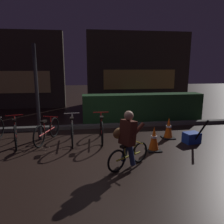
{
  "coord_description": "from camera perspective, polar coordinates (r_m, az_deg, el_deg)",
  "views": [
    {
      "loc": [
        -0.62,
        -5.18,
        2.14
      ],
      "look_at": [
        0.2,
        0.6,
        0.9
      ],
      "focal_mm": 34.62,
      "sensor_mm": 36.0,
      "label": 1
    }
  ],
  "objects": [
    {
      "name": "storefront_left",
      "position": [
        12.12,
        -23.86,
        10.02
      ],
      "size": [
        4.72,
        0.54,
        3.88
      ],
      "color": "#42382D",
      "rests_on": "ground"
    },
    {
      "name": "parked_bike_center_right",
      "position": [
        6.34,
        -10.45,
        -4.55
      ],
      "size": [
        0.46,
        1.71,
        0.79
      ],
      "rotation": [
        0.0,
        0.0,
        1.61
      ],
      "color": "black",
      "rests_on": "ground"
    },
    {
      "name": "traffic_cone_near",
      "position": [
        5.7,
        11.02,
        -6.98
      ],
      "size": [
        0.36,
        0.36,
        0.64
      ],
      "color": "black",
      "rests_on": "ground"
    },
    {
      "name": "hedge_row",
      "position": [
        8.78,
        8.08,
        1.3
      ],
      "size": [
        4.8,
        0.7,
        1.06
      ],
      "primitive_type": "cube",
      "color": "#214723",
      "rests_on": "ground"
    },
    {
      "name": "parked_bike_left_mid",
      "position": [
        6.57,
        -24.14,
        -4.86
      ],
      "size": [
        0.55,
        1.65,
        0.78
      ],
      "rotation": [
        0.0,
        0.0,
        1.84
      ],
      "color": "black",
      "rests_on": "ground"
    },
    {
      "name": "sidewalk_curb",
      "position": [
        7.7,
        -3.15,
        -3.71
      ],
      "size": [
        12.0,
        0.24,
        0.12
      ],
      "primitive_type": "cube",
      "color": "#56544F",
      "rests_on": "ground"
    },
    {
      "name": "parked_bike_right_mid",
      "position": [
        6.36,
        -2.82,
        -4.3
      ],
      "size": [
        0.46,
        1.71,
        0.79
      ],
      "rotation": [
        0.0,
        0.0,
        1.52
      ],
      "color": "black",
      "rests_on": "ground"
    },
    {
      "name": "street_post",
      "position": [
        6.55,
        -19.23,
        4.64
      ],
      "size": [
        0.1,
        0.1,
        2.76
      ],
      "primitive_type": "cylinder",
      "color": "#2D2D33",
      "rests_on": "ground"
    },
    {
      "name": "closed_umbrella",
      "position": [
        6.37,
        22.28,
        -4.93
      ],
      "size": [
        0.25,
        0.42,
        0.77
      ],
      "primitive_type": "cylinder",
      "rotation": [
        0.0,
        0.49,
        5.18
      ],
      "color": "black",
      "rests_on": "ground"
    },
    {
      "name": "blue_crate",
      "position": [
        6.59,
        20.27,
        -6.35
      ],
      "size": [
        0.49,
        0.4,
        0.3
      ],
      "primitive_type": "cube",
      "rotation": [
        0.0,
        0.0,
        0.2
      ],
      "color": "#193DB7",
      "rests_on": "ground"
    },
    {
      "name": "ground_plane",
      "position": [
        5.64,
        -1.17,
        -10.31
      ],
      "size": [
        40.0,
        40.0,
        0.0
      ],
      "primitive_type": "plane",
      "color": "black"
    },
    {
      "name": "storefront_right",
      "position": [
        12.82,
        7.1,
        11.37
      ],
      "size": [
        5.96,
        0.54,
        4.06
      ],
      "color": "#42382D",
      "rests_on": "ground"
    },
    {
      "name": "cyclist",
      "position": [
        4.61,
        4.04,
        -7.19
      ],
      "size": [
        1.02,
        0.68,
        1.25
      ],
      "rotation": [
        0.0,
        0.0,
        0.57
      ],
      "color": "black",
      "rests_on": "ground"
    },
    {
      "name": "parked_bike_center_left",
      "position": [
        6.49,
        -16.75,
        -4.84
      ],
      "size": [
        0.57,
        1.44,
        0.7
      ],
      "rotation": [
        0.0,
        0.0,
        1.24
      ],
      "color": "black",
      "rests_on": "ground"
    },
    {
      "name": "traffic_cone_far",
      "position": [
        6.75,
        14.71,
        -4.14
      ],
      "size": [
        0.36,
        0.36,
        0.64
      ],
      "color": "black",
      "rests_on": "ground"
    }
  ]
}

